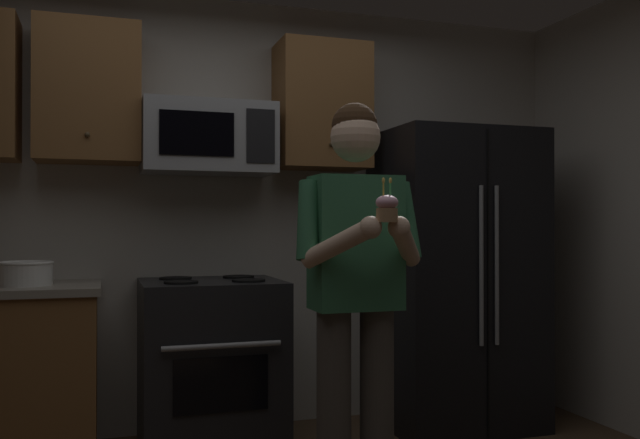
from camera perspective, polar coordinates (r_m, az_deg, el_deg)
name	(u,v)px	position (r m, az deg, el deg)	size (l,w,h in m)	color
wall_back	(226,213)	(4.18, -7.97, 0.54)	(4.40, 0.10, 2.60)	beige
oven_range	(211,363)	(3.84, -9.20, -11.95)	(0.76, 0.70, 0.93)	black
microwave	(208,139)	(3.92, -9.44, 6.77)	(0.74, 0.41, 0.40)	#9EA0A5
refrigerator	(456,278)	(4.24, 11.43, -4.88)	(0.90, 0.75, 1.80)	black
cabinet_row_upper	(103,94)	(3.96, -17.94, 10.08)	(2.78, 0.36, 0.76)	brown
bowl_large_white	(26,273)	(3.73, -23.65, -4.15)	(0.27, 0.27, 0.12)	white
person	(356,278)	(2.93, 3.10, -4.99)	(0.60, 0.48, 1.76)	#4C4742
cupcake	(387,208)	(2.62, 5.69, 0.98)	(0.09, 0.09, 0.17)	#A87F56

